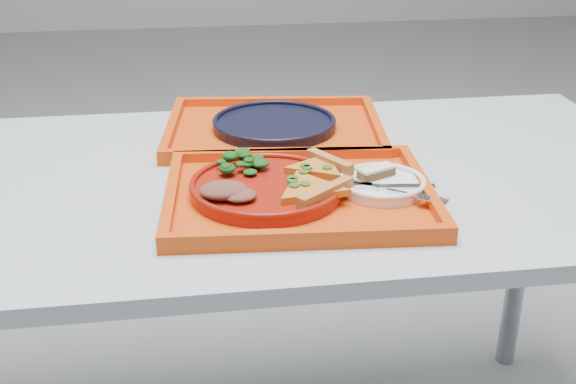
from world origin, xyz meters
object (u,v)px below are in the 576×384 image
object	(u,v)px
dinner_plate	(266,189)
dessert_bar	(376,172)
navy_plate	(274,125)
tray_main	(299,198)
tray_far	(274,131)

from	to	relation	value
dinner_plate	dessert_bar	size ratio (longest dim) A/B	3.62
navy_plate	dessert_bar	xyz separation A→B (m)	(0.14, -0.31, 0.02)
tray_main	tray_far	world-z (taller)	same
tray_far	dessert_bar	world-z (taller)	dessert_bar
dinner_plate	navy_plate	distance (m)	0.33
tray_far	dinner_plate	size ratio (longest dim) A/B	1.73
navy_plate	dessert_bar	size ratio (longest dim) A/B	3.62
dinner_plate	navy_plate	world-z (taller)	dinner_plate
tray_far	dessert_bar	size ratio (longest dim) A/B	6.26
navy_plate	dessert_bar	distance (m)	0.34
dinner_plate	dessert_bar	bearing A→B (deg)	4.06
dinner_plate	navy_plate	size ratio (longest dim) A/B	1.00
tray_main	dessert_bar	world-z (taller)	dessert_bar
tray_far	navy_plate	distance (m)	0.01
tray_far	dinner_plate	world-z (taller)	dinner_plate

